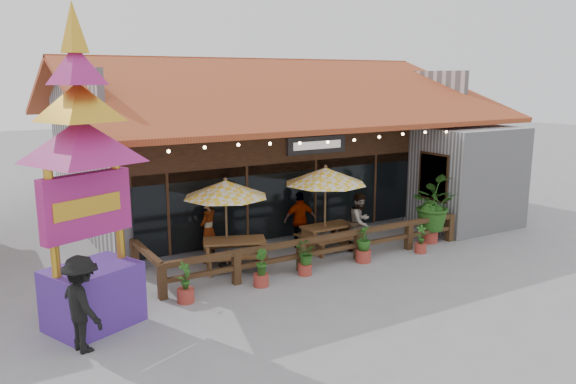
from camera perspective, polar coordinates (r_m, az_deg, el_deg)
ground at (r=17.68m, az=7.41°, el=-6.09°), size 100.00×100.00×0.00m
restaurant_building at (r=22.76m, az=-2.20°, el=3.66°), size 15.50×14.73×6.09m
patio_railing at (r=16.04m, az=1.66°, el=-5.55°), size 10.00×2.60×0.92m
umbrella_left at (r=15.80m, az=-6.36°, el=0.29°), size 2.58×2.58×2.60m
umbrella_right at (r=17.11m, az=3.83°, el=1.62°), size 2.90×2.90×2.73m
picnic_table_left at (r=16.07m, az=-5.44°, el=-5.75°), size 2.17×2.03×0.84m
picnic_table_right at (r=17.73m, az=4.04°, el=-4.17°), size 1.70×1.48×0.79m
thai_sign_tower at (r=12.31m, az=-20.17°, el=4.04°), size 3.55×3.55×7.33m
tropical_plant at (r=18.87m, az=14.28°, el=-1.33°), size 1.89×1.99×2.17m
diner_a at (r=16.57m, az=-8.08°, el=-3.84°), size 0.83×0.81×1.93m
diner_b at (r=17.69m, az=7.34°, el=-3.01°), size 1.08×0.97×1.82m
diner_c at (r=17.83m, az=1.25°, el=-2.84°), size 1.13×0.69×1.79m
pedestrian at (r=11.92m, az=-20.19°, el=-10.62°), size 1.04×1.41×1.96m
planter_a at (r=13.90m, az=-10.39°, el=-9.30°), size 0.44×0.42×1.02m
planter_b at (r=14.69m, az=-2.76°, el=-7.89°), size 0.40×0.40×0.99m
planter_c at (r=15.46m, az=1.74°, el=-6.58°), size 0.75×0.74×0.93m
planter_d at (r=16.65m, az=7.69°, el=-5.31°), size 0.56×0.56×1.10m
planter_e at (r=17.86m, az=13.34°, el=-4.88°), size 0.38×0.36×0.89m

